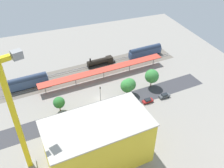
# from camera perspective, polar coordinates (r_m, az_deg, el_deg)

# --- Properties ---
(ground_plane) EXTENTS (152.72, 152.72, 0.00)m
(ground_plane) POSITION_cam_1_polar(r_m,az_deg,el_deg) (104.54, -3.05, -3.45)
(ground_plane) COLOR gray
(ground_plane) RESTS_ON ground
(rail_bed) EXTENTS (96.31, 22.21, 0.01)m
(rail_bed) POSITION_cam_1_polar(r_m,az_deg,el_deg) (121.57, -6.31, 2.77)
(rail_bed) COLOR #665E54
(rail_bed) RESTS_ON ground
(street_asphalt) EXTENTS (95.86, 16.55, 0.01)m
(street_asphalt) POSITION_cam_1_polar(r_m,az_deg,el_deg) (100.30, -1.99, -5.47)
(street_asphalt) COLOR #38383D
(street_asphalt) RESTS_ON ground
(track_rails) EXTENTS (95.16, 15.82, 0.12)m
(track_rails) POSITION_cam_1_polar(r_m,az_deg,el_deg) (121.47, -6.31, 2.85)
(track_rails) COLOR #9E9EA8
(track_rails) RESTS_ON ground
(platform_canopy_near) EXTENTS (61.31, 9.12, 4.47)m
(platform_canopy_near) POSITION_cam_1_polar(r_m,az_deg,el_deg) (114.70, -1.93, 3.27)
(platform_canopy_near) COLOR #C63D2D
(platform_canopy_near) RESTS_ON ground
(locomotive) EXTENTS (14.91, 3.87, 5.12)m
(locomotive) POSITION_cam_1_polar(r_m,az_deg,el_deg) (125.53, -2.46, 5.15)
(locomotive) COLOR black
(locomotive) RESTS_ON ground
(passenger_coach) EXTENTS (18.82, 4.27, 5.74)m
(passenger_coach) POSITION_cam_1_polar(r_m,az_deg,el_deg) (133.54, 7.65, 7.50)
(passenger_coach) COLOR black
(passenger_coach) RESTS_ON ground
(freight_coach_far) EXTENTS (18.88, 4.29, 6.07)m
(freight_coach_far) POSITION_cam_1_polar(r_m,az_deg,el_deg) (114.83, -19.11, 0.43)
(freight_coach_far) COLOR black
(freight_coach_far) RESTS_ON ground
(parked_car_0) EXTENTS (4.83, 1.96, 1.80)m
(parked_car_0) POSITION_cam_1_polar(r_m,az_deg,el_deg) (106.99, 11.97, -2.71)
(parked_car_0) COLOR black
(parked_car_0) RESTS_ON ground
(parked_car_1) EXTENTS (4.70, 2.08, 1.67)m
(parked_car_1) POSITION_cam_1_polar(r_m,az_deg,el_deg) (103.32, 8.22, -3.87)
(parked_car_1) COLOR black
(parked_car_1) RESTS_ON ground
(parked_car_2) EXTENTS (4.78, 2.16, 1.70)m
(parked_car_2) POSITION_cam_1_polar(r_m,az_deg,el_deg) (100.12, 3.73, -5.06)
(parked_car_2) COLOR black
(parked_car_2) RESTS_ON ground
(parked_car_3) EXTENTS (4.52, 2.27, 1.66)m
(parked_car_3) POSITION_cam_1_polar(r_m,az_deg,el_deg) (97.80, -0.32, -6.18)
(parked_car_3) COLOR black
(parked_car_3) RESTS_ON ground
(parked_car_4) EXTENTS (4.90, 2.28, 1.85)m
(parked_car_4) POSITION_cam_1_polar(r_m,az_deg,el_deg) (96.16, -4.90, -7.20)
(parked_car_4) COLOR black
(parked_car_4) RESTS_ON ground
(parked_car_5) EXTENTS (4.55, 2.29, 1.60)m
(parked_car_5) POSITION_cam_1_polar(r_m,az_deg,el_deg) (94.57, -9.77, -8.73)
(parked_car_5) COLOR black
(parked_car_5) RESTS_ON ground
(parked_car_6) EXTENTS (4.85, 2.20, 1.76)m
(parked_car_6) POSITION_cam_1_polar(r_m,az_deg,el_deg) (94.37, -14.66, -9.65)
(parked_car_6) COLOR black
(parked_car_6) RESTS_ON ground
(construction_building) EXTENTS (31.89, 18.51, 15.91)m
(construction_building) POSITION_cam_1_polar(r_m,az_deg,el_deg) (77.50, -3.23, -13.24)
(construction_building) COLOR yellow
(construction_building) RESTS_ON ground
(construction_roof_slab) EXTENTS (32.54, 19.16, 0.40)m
(construction_roof_slab) POSITION_cam_1_polar(r_m,az_deg,el_deg) (71.48, -3.45, -9.01)
(construction_roof_slab) COLOR #B7B2A8
(construction_roof_slab) RESTS_ON construction_building
(tower_crane) EXTENTS (24.32, 8.70, 39.70)m
(tower_crane) POSITION_cam_1_polar(r_m,az_deg,el_deg) (68.91, -22.98, -6.72)
(tower_crane) COLOR gray
(tower_crane) RESTS_ON ground
(box_truck_0) EXTENTS (10.49, 3.67, 3.53)m
(box_truck_0) POSITION_cam_1_polar(r_m,az_deg,el_deg) (89.82, -6.11, -10.42)
(box_truck_0) COLOR black
(box_truck_0) RESTS_ON ground
(street_tree_0) EXTENTS (6.14, 6.14, 8.71)m
(street_tree_0) POSITION_cam_1_polar(r_m,az_deg,el_deg) (109.34, 9.15, 1.80)
(street_tree_0) COLOR brown
(street_tree_0) RESTS_ON ground
(street_tree_1) EXTENTS (5.50, 5.50, 7.72)m
(street_tree_1) POSITION_cam_1_polar(r_m,az_deg,el_deg) (104.35, 4.04, -0.12)
(street_tree_1) COLOR brown
(street_tree_1) RESTS_ON ground
(street_tree_2) EXTENTS (5.71, 5.71, 7.60)m
(street_tree_2) POSITION_cam_1_polar(r_m,az_deg,el_deg) (103.92, 3.52, -0.42)
(street_tree_2) COLOR brown
(street_tree_2) RESTS_ON ground
(street_tree_3) EXTENTS (4.58, 4.58, 6.71)m
(street_tree_3) POSITION_cam_1_polar(r_m,az_deg,el_deg) (98.06, -12.11, -4.19)
(street_tree_3) COLOR brown
(street_tree_3) RESTS_ON ground
(traffic_light) EXTENTS (0.50, 0.36, 7.39)m
(traffic_light) POSITION_cam_1_polar(r_m,az_deg,el_deg) (100.38, -2.73, -1.85)
(traffic_light) COLOR #333333
(traffic_light) RESTS_ON ground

